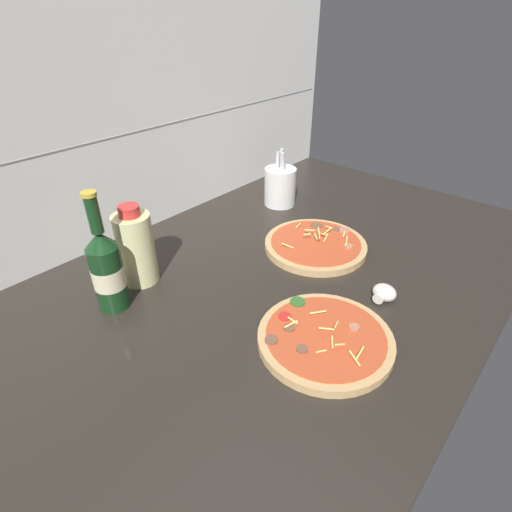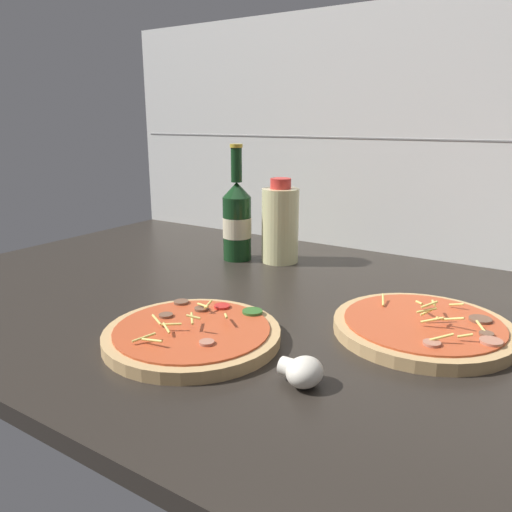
{
  "view_description": "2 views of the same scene",
  "coord_description": "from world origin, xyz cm",
  "px_view_note": "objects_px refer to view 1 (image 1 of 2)",
  "views": [
    {
      "loc": [
        -59.07,
        -46.96,
        58.53
      ],
      "look_at": [
        -2.46,
        2.7,
        10.25
      ],
      "focal_mm": 28.0,
      "sensor_mm": 36.0,
      "label": 1
    },
    {
      "loc": [
        37.03,
        -72.0,
        34.34
      ],
      "look_at": [
        -9.07,
        -1.06,
        11.12
      ],
      "focal_mm": 35.0,
      "sensor_mm": 36.0,
      "label": 2
    }
  ],
  "objects_px": {
    "utensil_crock": "(280,186)",
    "oil_bottle": "(136,248)",
    "pizza_near": "(325,339)",
    "pizza_far": "(315,245)",
    "beer_bottle": "(107,269)",
    "mushroom_left": "(384,293)"
  },
  "relations": [
    {
      "from": "beer_bottle",
      "to": "pizza_far",
      "type": "bearing_deg",
      "value": -21.95
    },
    {
      "from": "beer_bottle",
      "to": "mushroom_left",
      "type": "xyz_separation_m",
      "value": [
        0.4,
        -0.43,
        -0.08
      ]
    },
    {
      "from": "pizza_far",
      "to": "beer_bottle",
      "type": "bearing_deg",
      "value": 158.05
    },
    {
      "from": "beer_bottle",
      "to": "mushroom_left",
      "type": "height_order",
      "value": "beer_bottle"
    },
    {
      "from": "utensil_crock",
      "to": "mushroom_left",
      "type": "bearing_deg",
      "value": -116.45
    },
    {
      "from": "pizza_near",
      "to": "pizza_far",
      "type": "bearing_deg",
      "value": 37.01
    },
    {
      "from": "utensil_crock",
      "to": "pizza_near",
      "type": "bearing_deg",
      "value": -133.67
    },
    {
      "from": "beer_bottle",
      "to": "utensil_crock",
      "type": "relative_size",
      "value": 1.51
    },
    {
      "from": "pizza_far",
      "to": "utensil_crock",
      "type": "bearing_deg",
      "value": 57.54
    },
    {
      "from": "utensil_crock",
      "to": "oil_bottle",
      "type": "bearing_deg",
      "value": -178.5
    },
    {
      "from": "mushroom_left",
      "to": "oil_bottle",
      "type": "bearing_deg",
      "value": 123.27
    },
    {
      "from": "beer_bottle",
      "to": "oil_bottle",
      "type": "relative_size",
      "value": 1.38
    },
    {
      "from": "pizza_near",
      "to": "pizza_far",
      "type": "xyz_separation_m",
      "value": [
        0.28,
        0.21,
        0.0
      ]
    },
    {
      "from": "pizza_near",
      "to": "utensil_crock",
      "type": "relative_size",
      "value": 1.49
    },
    {
      "from": "pizza_near",
      "to": "oil_bottle",
      "type": "relative_size",
      "value": 1.37
    },
    {
      "from": "oil_bottle",
      "to": "pizza_near",
      "type": "bearing_deg",
      "value": -76.08
    },
    {
      "from": "pizza_near",
      "to": "mushroom_left",
      "type": "xyz_separation_m",
      "value": [
        0.2,
        -0.02,
        0.01
      ]
    },
    {
      "from": "mushroom_left",
      "to": "utensil_crock",
      "type": "xyz_separation_m",
      "value": [
        0.24,
        0.48,
        0.04
      ]
    },
    {
      "from": "pizza_far",
      "to": "oil_bottle",
      "type": "distance_m",
      "value": 0.46
    },
    {
      "from": "utensil_crock",
      "to": "beer_bottle",
      "type": "bearing_deg",
      "value": -175.42
    },
    {
      "from": "beer_bottle",
      "to": "utensil_crock",
      "type": "distance_m",
      "value": 0.64
    },
    {
      "from": "mushroom_left",
      "to": "utensil_crock",
      "type": "height_order",
      "value": "utensil_crock"
    }
  ]
}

